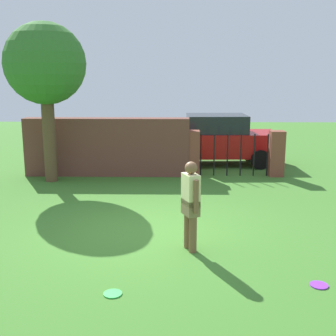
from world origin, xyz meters
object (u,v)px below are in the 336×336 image
tree (45,66)px  person (191,202)px  frisbee_purple (319,285)px  car (216,140)px  frisbee_green (113,294)px

tree → person: tree is taller
person → frisbee_purple: 2.47m
person → car: bearing=149.3°
person → frisbee_green: person is taller
tree → frisbee_green: (2.77, -6.68, -3.31)m
tree → frisbee_purple: bearing=-47.6°
frisbee_green → person: bearing=54.6°
frisbee_purple → tree: bearing=132.4°
tree → frisbee_green: 7.95m
frisbee_green → frisbee_purple: bearing=5.9°
car → frisbee_green: size_ratio=15.80×
car → frisbee_purple: (0.75, -8.89, -0.85)m
person → frisbee_green: size_ratio=6.00×
frisbee_green → frisbee_purple: size_ratio=1.00×
person → frisbee_green: (-1.16, -1.64, -0.89)m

